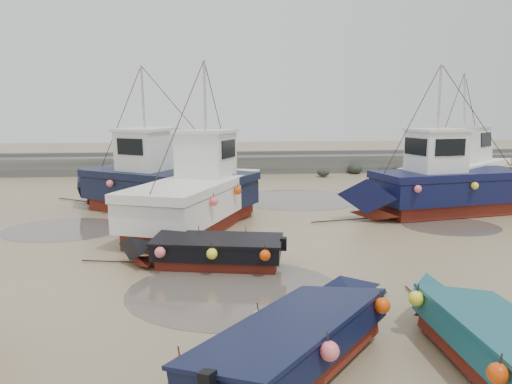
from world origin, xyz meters
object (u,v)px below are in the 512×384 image
at_px(dinghy_1, 306,332).
at_px(cabin_boat_1, 203,192).
at_px(cabin_boat_3, 464,173).
at_px(cabin_boat_0, 156,182).
at_px(person, 226,216).
at_px(cabin_boat_2, 440,183).
at_px(dinghy_2, 485,331).
at_px(dinghy_4, 205,247).

xyz_separation_m(dinghy_1, cabin_boat_1, (-1.71, 10.90, 0.78)).
relative_size(cabin_boat_1, cabin_boat_3, 1.22).
distance_m(cabin_boat_0, cabin_boat_3, 15.16).
bearing_deg(dinghy_1, person, 134.65).
xyz_separation_m(cabin_boat_2, cabin_boat_3, (3.05, 3.60, -0.01)).
bearing_deg(dinghy_2, dinghy_1, 175.71).
height_order(cabin_boat_1, person, cabin_boat_1).
xyz_separation_m(dinghy_1, person, (-0.78, 12.44, -0.54)).
bearing_deg(cabin_boat_0, dinghy_1, -128.23).
xyz_separation_m(cabin_boat_0, cabin_boat_3, (15.06, 1.66, 0.03)).
height_order(dinghy_4, cabin_boat_3, cabin_boat_3).
height_order(cabin_boat_2, cabin_boat_3, same).
bearing_deg(cabin_boat_0, cabin_boat_2, -62.65).
bearing_deg(cabin_boat_2, dinghy_4, 110.58).
xyz_separation_m(dinghy_1, dinghy_4, (-1.71, 5.69, 0.01)).
bearing_deg(dinghy_2, cabin_boat_2, 68.53).
distance_m(cabin_boat_1, person, 2.23).
xyz_separation_m(cabin_boat_1, person, (0.93, 1.54, -1.32)).
bearing_deg(cabin_boat_1, cabin_boat_0, 148.81).
xyz_separation_m(dinghy_2, dinghy_4, (-4.82, 6.01, 0.00)).
height_order(dinghy_1, cabin_boat_0, cabin_boat_0).
relative_size(dinghy_1, cabin_boat_3, 0.64).
bearing_deg(dinghy_2, cabin_boat_1, 114.78).
bearing_deg(cabin_boat_1, dinghy_4, -66.74).
bearing_deg(cabin_boat_3, cabin_boat_0, -125.00).
distance_m(dinghy_1, dinghy_2, 3.13).
distance_m(dinghy_1, cabin_boat_0, 14.28).
relative_size(cabin_boat_2, person, 6.25).
bearing_deg(dinghy_1, cabin_boat_3, 94.79).
bearing_deg(cabin_boat_1, cabin_boat_3, 42.38).
relative_size(dinghy_1, cabin_boat_1, 0.52).
height_order(cabin_boat_3, person, cabin_boat_3).
relative_size(cabin_boat_0, cabin_boat_3, 1.12).
xyz_separation_m(dinghy_2, cabin_boat_2, (5.14, 12.14, 0.80)).
bearing_deg(dinghy_2, person, 108.49).
relative_size(cabin_boat_2, cabin_boat_3, 1.17).
distance_m(dinghy_2, cabin_boat_3, 17.76).
bearing_deg(person, dinghy_4, 60.92).
height_order(cabin_boat_0, cabin_boat_3, same).
height_order(cabin_boat_1, cabin_boat_2, same).
bearing_deg(cabin_boat_1, cabin_boat_2, 28.53).
height_order(dinghy_1, dinghy_4, same).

